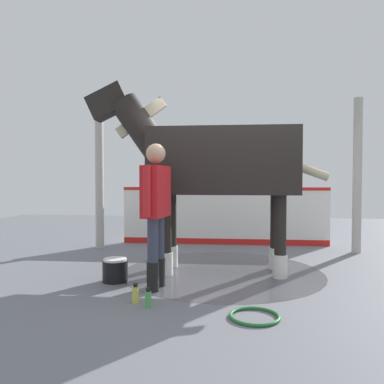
{
  "coord_description": "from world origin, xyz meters",
  "views": [
    {
      "loc": [
        0.02,
        5.3,
        1.34
      ],
      "look_at": [
        0.62,
        0.32,
        1.17
      ],
      "focal_mm": 35.52,
      "sensor_mm": 36.0,
      "label": 1
    }
  ],
  "objects_px": {
    "bottle_spray": "(148,299)",
    "wash_bucket": "(115,270)",
    "handler": "(156,204)",
    "horse": "(214,164)",
    "bottle_shampoo": "(135,294)",
    "hose_coil": "(255,316)"
  },
  "relations": [
    {
      "from": "handler",
      "to": "horse",
      "type": "bearing_deg",
      "value": 62.73
    },
    {
      "from": "wash_bucket",
      "to": "bottle_shampoo",
      "type": "relative_size",
      "value": 1.56
    },
    {
      "from": "bottle_spray",
      "to": "handler",
      "type": "bearing_deg",
      "value": -84.74
    },
    {
      "from": "handler",
      "to": "bottle_spray",
      "type": "bearing_deg",
      "value": -77.36
    },
    {
      "from": "handler",
      "to": "bottle_spray",
      "type": "relative_size",
      "value": 8.64
    },
    {
      "from": "bottle_shampoo",
      "to": "wash_bucket",
      "type": "bearing_deg",
      "value": -58.19
    },
    {
      "from": "horse",
      "to": "hose_coil",
      "type": "distance_m",
      "value": 2.41
    },
    {
      "from": "hose_coil",
      "to": "wash_bucket",
      "type": "bearing_deg",
      "value": -32.03
    },
    {
      "from": "handler",
      "to": "bottle_spray",
      "type": "distance_m",
      "value": 1.16
    },
    {
      "from": "horse",
      "to": "wash_bucket",
      "type": "xyz_separation_m",
      "value": [
        1.24,
        0.68,
        -1.41
      ]
    },
    {
      "from": "horse",
      "to": "bottle_spray",
      "type": "height_order",
      "value": "horse"
    },
    {
      "from": "horse",
      "to": "bottle_spray",
      "type": "xyz_separation_m",
      "value": [
        0.58,
        1.6,
        -1.46
      ]
    },
    {
      "from": "handler",
      "to": "bottle_shampoo",
      "type": "distance_m",
      "value": 1.09
    },
    {
      "from": "handler",
      "to": "wash_bucket",
      "type": "bearing_deg",
      "value": 164.8
    },
    {
      "from": "horse",
      "to": "bottle_spray",
      "type": "bearing_deg",
      "value": 68.81
    },
    {
      "from": "wash_bucket",
      "to": "hose_coil",
      "type": "height_order",
      "value": "wash_bucket"
    },
    {
      "from": "wash_bucket",
      "to": "hose_coil",
      "type": "distance_m",
      "value": 2.07
    },
    {
      "from": "bottle_spray",
      "to": "hose_coil",
      "type": "relative_size",
      "value": 0.41
    },
    {
      "from": "handler",
      "to": "hose_coil",
      "type": "distance_m",
      "value": 1.75
    },
    {
      "from": "bottle_spray",
      "to": "wash_bucket",
      "type": "bearing_deg",
      "value": -54.4
    },
    {
      "from": "handler",
      "to": "bottle_shampoo",
      "type": "height_order",
      "value": "handler"
    },
    {
      "from": "wash_bucket",
      "to": "bottle_spray",
      "type": "distance_m",
      "value": 1.14
    }
  ]
}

